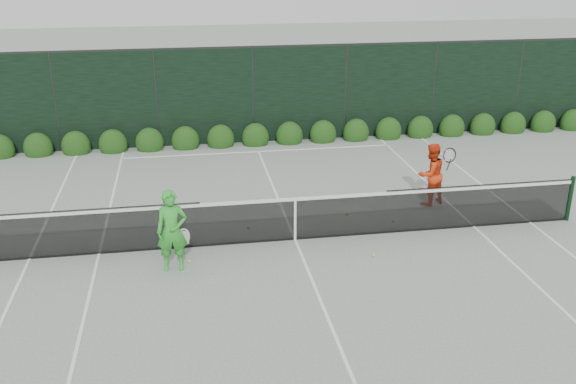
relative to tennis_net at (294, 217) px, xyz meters
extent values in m
plane|color=gray|center=(0.02, 0.00, -0.53)|extent=(80.00, 80.00, 0.00)
cylinder|color=black|center=(6.42, 0.00, 0.00)|extent=(0.10, 0.10, 1.07)
cube|color=black|center=(-4.18, 0.00, -0.02)|extent=(4.40, 0.01, 1.02)
cube|color=black|center=(0.02, 0.00, -0.05)|extent=(4.00, 0.01, 0.96)
cube|color=black|center=(4.22, 0.00, -0.02)|extent=(4.40, 0.01, 1.02)
cube|color=white|center=(0.02, 0.00, 0.41)|extent=(12.80, 0.03, 0.07)
cube|color=black|center=(0.02, 0.00, -0.51)|extent=(12.80, 0.02, 0.04)
cube|color=white|center=(0.02, 0.00, -0.07)|extent=(0.05, 0.03, 0.91)
imported|color=green|center=(-2.55, -0.91, 0.29)|extent=(0.60, 0.40, 1.64)
torus|color=silver|center=(-2.35, -0.81, 0.08)|extent=(0.28, 0.17, 0.30)
cylinder|color=black|center=(-2.35, -0.81, -0.16)|extent=(0.10, 0.03, 0.30)
imported|color=red|center=(3.63, 1.48, 0.24)|extent=(0.90, 0.81, 1.54)
torus|color=black|center=(3.98, 1.28, 0.77)|extent=(0.30, 0.08, 0.30)
cylinder|color=black|center=(3.98, 1.28, 0.53)|extent=(0.10, 0.03, 0.30)
cube|color=white|center=(-5.46, 0.00, -0.53)|extent=(0.06, 23.77, 0.01)
cube|color=white|center=(5.51, 0.00, -0.53)|extent=(0.06, 23.77, 0.01)
cube|color=white|center=(-4.09, 0.00, -0.53)|extent=(0.06, 23.77, 0.01)
cube|color=white|center=(4.14, 0.00, -0.53)|extent=(0.06, 23.77, 0.01)
cube|color=white|center=(0.02, 11.88, -0.53)|extent=(11.03, 0.06, 0.01)
cube|color=white|center=(0.02, 6.40, -0.53)|extent=(8.23, 0.06, 0.01)
cube|color=white|center=(0.02, 0.00, -0.53)|extent=(0.06, 12.80, 0.01)
cube|color=black|center=(0.02, 7.50, 0.97)|extent=(32.00, 0.06, 3.00)
cube|color=#262826|center=(0.02, 7.50, 2.50)|extent=(32.00, 0.06, 0.06)
cylinder|color=#262826|center=(-5.98, 7.50, 0.97)|extent=(0.08, 0.08, 3.00)
cylinder|color=#262826|center=(-2.98, 7.50, 0.97)|extent=(0.08, 0.08, 3.00)
cylinder|color=#262826|center=(0.02, 7.50, 0.97)|extent=(0.08, 0.08, 3.00)
cylinder|color=#262826|center=(3.02, 7.50, 0.97)|extent=(0.08, 0.08, 3.00)
cylinder|color=#262826|center=(6.02, 7.50, 0.97)|extent=(0.08, 0.08, 3.00)
cylinder|color=#262826|center=(9.02, 7.50, 0.97)|extent=(0.08, 0.08, 3.00)
ellipsoid|color=#173D10|center=(-7.68, 7.15, -0.30)|extent=(0.86, 0.65, 0.94)
ellipsoid|color=#173D10|center=(-6.58, 7.15, -0.30)|extent=(0.86, 0.65, 0.94)
ellipsoid|color=#173D10|center=(-5.48, 7.15, -0.30)|extent=(0.86, 0.65, 0.94)
ellipsoid|color=#173D10|center=(-4.38, 7.15, -0.30)|extent=(0.86, 0.65, 0.94)
ellipsoid|color=#173D10|center=(-3.28, 7.15, -0.30)|extent=(0.86, 0.65, 0.94)
ellipsoid|color=#173D10|center=(-2.18, 7.15, -0.30)|extent=(0.86, 0.65, 0.94)
ellipsoid|color=#173D10|center=(-1.08, 7.15, -0.30)|extent=(0.86, 0.65, 0.94)
ellipsoid|color=#173D10|center=(0.02, 7.15, -0.30)|extent=(0.86, 0.65, 0.94)
ellipsoid|color=#173D10|center=(1.12, 7.15, -0.30)|extent=(0.86, 0.65, 0.94)
ellipsoid|color=#173D10|center=(2.22, 7.15, -0.30)|extent=(0.86, 0.65, 0.94)
ellipsoid|color=#173D10|center=(3.32, 7.15, -0.30)|extent=(0.86, 0.65, 0.94)
ellipsoid|color=#173D10|center=(4.42, 7.15, -0.30)|extent=(0.86, 0.65, 0.94)
ellipsoid|color=#173D10|center=(5.52, 7.15, -0.30)|extent=(0.86, 0.65, 0.94)
ellipsoid|color=#173D10|center=(6.62, 7.15, -0.30)|extent=(0.86, 0.65, 0.94)
ellipsoid|color=#173D10|center=(7.72, 7.15, -0.30)|extent=(0.86, 0.65, 0.94)
ellipsoid|color=#173D10|center=(8.82, 7.15, -0.30)|extent=(0.86, 0.65, 0.94)
ellipsoid|color=#173D10|center=(9.92, 7.15, -0.30)|extent=(0.86, 0.65, 0.94)
ellipsoid|color=#173D10|center=(11.02, 7.15, -0.30)|extent=(0.86, 0.65, 0.94)
sphere|color=#B6E132|center=(-0.91, 0.74, -0.50)|extent=(0.07, 0.07, 0.07)
sphere|color=#B6E132|center=(1.47, -1.07, -0.50)|extent=(0.07, 0.07, 0.07)
sphere|color=#B6E132|center=(2.41, 0.54, -0.50)|extent=(0.07, 0.07, 0.07)
sphere|color=#B6E132|center=(-2.76, -0.28, -0.50)|extent=(0.07, 0.07, 0.07)
sphere|color=#B6E132|center=(-2.25, -0.72, -0.50)|extent=(0.07, 0.07, 0.07)
sphere|color=#B6E132|center=(1.46, 1.11, -0.50)|extent=(0.07, 0.07, 0.07)
camera|label=1|loc=(-2.22, -12.36, 5.44)|focal=40.00mm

